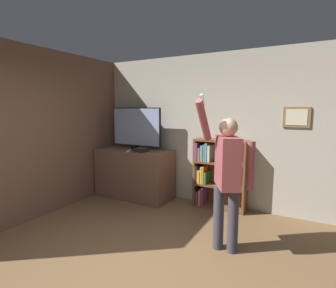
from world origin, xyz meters
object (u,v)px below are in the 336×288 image
(television, at_px, (136,128))
(person, at_px, (227,171))
(game_console, at_px, (141,150))
(bookshelf, at_px, (214,173))

(television, bearing_deg, person, -28.55)
(game_console, relative_size, bookshelf, 0.17)
(television, xyz_separation_m, person, (2.15, -1.17, -0.37))
(television, xyz_separation_m, bookshelf, (1.56, 0.15, -0.75))
(game_console, relative_size, person, 0.11)
(game_console, distance_m, bookshelf, 1.39)
(bookshelf, height_order, person, person)
(bookshelf, xyz_separation_m, person, (0.59, -1.32, 0.38))
(game_console, distance_m, person, 2.10)
(television, distance_m, person, 2.48)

